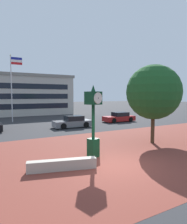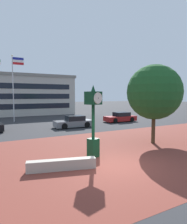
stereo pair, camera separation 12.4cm
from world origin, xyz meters
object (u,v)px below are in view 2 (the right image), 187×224
Objects in this scene: plaza_tree at (155,93)px; civic_building at (5,95)px; street_clock at (93,118)px; flagpole_secondary at (14,83)px; car_street_near at (74,122)px; car_street_distant at (121,117)px.

civic_building is (-7.72, 30.13, 0.02)m from plaza_tree.
street_clock is 18.84m from flagpole_secondary.
civic_building is (-2.07, 31.06, 1.46)m from street_clock.
plaza_tree is 31.10m from civic_building.
civic_building is (-0.15, 12.55, -1.50)m from flagpole_secondary.
street_clock is at bearing 164.78° from car_street_near.
civic_building is at bearing 34.45° from car_street_distant.
car_street_near is 0.97× the size of car_street_distant.
civic_building is at bearing 77.85° from street_clock.
car_street_near is 7.51m from car_street_distant.
flagpole_secondary is at bearing 113.30° from plaza_tree.
car_street_distant is 0.18× the size of civic_building.
street_clock is 0.97× the size of car_street_near.
plaza_tree is 1.36× the size of car_street_near.
plaza_tree is at bearing -66.70° from flagpole_secondary.
plaza_tree is 12.28m from car_street_distant.
car_street_distant is 23.23m from civic_building.
car_street_near and car_street_distant have the same top height.
civic_building reaches higher than car_street_distant.
flagpole_secondary is at bearing -89.32° from civic_building.
plaza_tree reaches higher than car_street_near.
car_street_near is (-2.50, 9.42, -3.07)m from plaza_tree.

